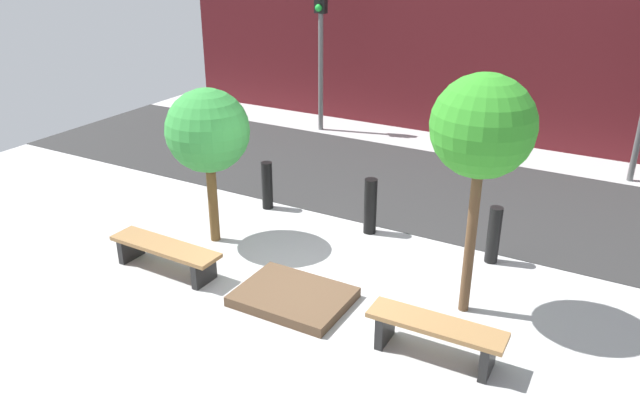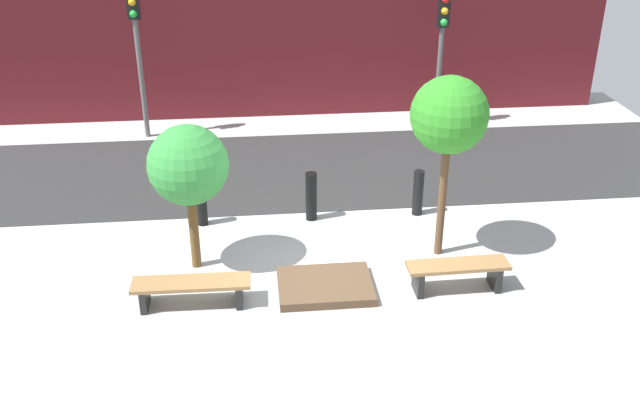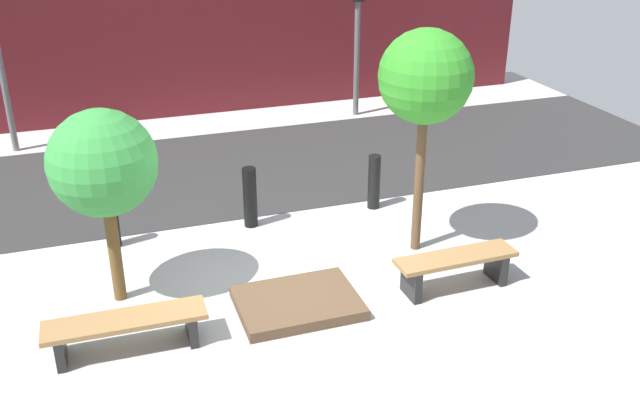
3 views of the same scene
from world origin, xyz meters
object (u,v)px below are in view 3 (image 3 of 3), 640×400
(bench_right, at_px, (455,265))
(traffic_light_mid_west, at_px, (358,12))
(bollard_far_left, at_px, (112,219))
(bench_left, at_px, (126,327))
(bollard_center, at_px, (374,182))
(tree_behind_left_bench, at_px, (103,164))
(bollard_left, at_px, (250,197))
(planter_bed, at_px, (298,303))
(tree_behind_right_bench, at_px, (426,79))

(bench_right, relative_size, traffic_light_mid_west, 0.50)
(bollard_far_left, bearing_deg, bench_right, -32.59)
(bench_left, distance_m, bench_right, 4.12)
(traffic_light_mid_west, bearing_deg, bollard_far_left, -140.15)
(bollard_center, height_order, traffic_light_mid_west, traffic_light_mid_west)
(tree_behind_left_bench, relative_size, bollard_left, 2.63)
(tree_behind_left_bench, relative_size, bollard_center, 2.78)
(bench_left, xyz_separation_m, bollard_far_left, (0.04, 2.61, 0.13))
(bench_left, height_order, bollard_far_left, bollard_far_left)
(tree_behind_left_bench, bearing_deg, traffic_light_mid_west, 47.48)
(tree_behind_left_bench, bearing_deg, bench_right, -15.52)
(planter_bed, bearing_deg, tree_behind_right_bench, 24.63)
(tree_behind_right_bench, xyz_separation_m, bollard_far_left, (-4.09, 1.47, -2.05))
(bench_left, xyz_separation_m, planter_bed, (2.06, 0.20, -0.24))
(bench_right, bearing_deg, tree_behind_left_bench, 163.39)
(bench_left, xyz_separation_m, bollard_left, (2.06, 2.61, 0.16))
(bench_left, bearing_deg, bollard_left, 52.80)
(bench_left, bearing_deg, bollard_center, 33.67)
(tree_behind_right_bench, height_order, bollard_far_left, tree_behind_right_bench)
(bollard_left, bearing_deg, traffic_light_mid_west, 52.65)
(bench_right, xyz_separation_m, planter_bed, (-2.06, 0.20, -0.27))
(bench_left, distance_m, bollard_left, 3.33)
(bollard_left, bearing_deg, bench_right, -51.72)
(tree_behind_right_bench, xyz_separation_m, traffic_light_mid_west, (1.49, 6.12, -0.22))
(bench_left, bearing_deg, traffic_light_mid_west, 53.40)
(bollard_far_left, relative_size, traffic_light_mid_west, 0.27)
(bench_right, relative_size, planter_bed, 1.09)
(tree_behind_left_bench, distance_m, traffic_light_mid_west, 8.32)
(bollard_far_left, bearing_deg, tree_behind_right_bench, -19.75)
(bench_left, height_order, bench_right, bench_right)
(bench_right, height_order, tree_behind_left_bench, tree_behind_left_bench)
(bench_left, height_order, tree_behind_left_bench, tree_behind_left_bench)
(tree_behind_right_bench, height_order, bollard_center, tree_behind_right_bench)
(bollard_left, relative_size, bollard_center, 1.06)
(traffic_light_mid_west, bearing_deg, tree_behind_right_bench, -103.70)
(planter_bed, bearing_deg, bollard_far_left, 130.01)
(bench_right, height_order, tree_behind_right_bench, tree_behind_right_bench)
(tree_behind_right_bench, distance_m, bollard_center, 2.52)
(planter_bed, bearing_deg, bollard_left, 90.00)
(planter_bed, xyz_separation_m, traffic_light_mid_west, (3.55, 7.07, 2.20))
(planter_bed, distance_m, bollard_far_left, 3.17)
(planter_bed, bearing_deg, traffic_light_mid_west, 63.31)
(bollard_left, bearing_deg, planter_bed, -90.00)
(bench_left, distance_m, tree_behind_right_bench, 4.80)
(tree_behind_right_bench, bearing_deg, bench_left, -164.48)
(bench_right, height_order, bollard_left, bollard_left)
(tree_behind_right_bench, height_order, bollard_left, tree_behind_right_bench)
(bollard_center, bearing_deg, traffic_light_mid_west, 71.82)
(tree_behind_left_bench, xyz_separation_m, bollard_center, (4.09, 1.47, -1.38))
(bench_right, bearing_deg, bollard_center, 89.72)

